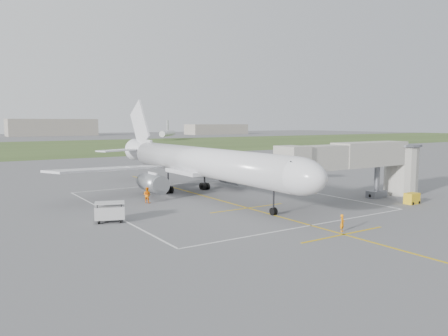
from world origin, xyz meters
TOP-DOWN VIEW (x-y plane):
  - ground at (0.00, 0.00)m, footprint 700.00×700.00m
  - grass_strip at (0.00, 130.00)m, footprint 700.00×120.00m
  - apron_markings at (0.00, -5.82)m, footprint 28.20×60.00m
  - airliner at (-0.00, 0.75)m, footprint 38.93×46.75m
  - jet_bridge at (15.72, -13.50)m, footprint 23.40×5.00m
  - gpu_unit at (17.86, -18.64)m, footprint 1.74×1.23m
  - baggage_cart at (-15.37, -8.23)m, footprint 3.22×2.55m
  - ramp_worker_nose at (0.67, -23.20)m, footprint 0.67×0.57m
  - ramp_worker_wing at (-8.32, -0.85)m, footprint 1.14×1.19m
  - distant_aircraft at (8.38, 168.97)m, footprint 163.15×34.17m

SIDE VIEW (x-z plane):
  - ground at x=0.00m, z-range 0.00..0.00m
  - apron_markings at x=0.00m, z-range 0.00..0.01m
  - grass_strip at x=0.00m, z-range 0.00..0.02m
  - gpu_unit at x=17.86m, z-range -0.01..1.29m
  - ramp_worker_nose at x=0.67m, z-range 0.00..1.56m
  - ramp_worker_wing at x=-8.32m, z-range 0.00..1.93m
  - baggage_cart at x=-15.37m, z-range 0.02..1.98m
  - distant_aircraft at x=8.38m, z-range -0.84..8.01m
  - airliner at x=0.00m, z-range -2.37..11.15m
  - jet_bridge at x=15.72m, z-range 1.14..8.34m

